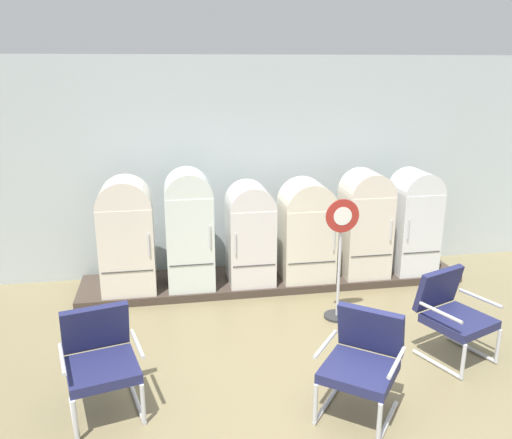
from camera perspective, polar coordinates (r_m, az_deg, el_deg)
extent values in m
cube|color=olive|center=(5.05, 9.25, -20.55)|extent=(12.00, 10.00, 0.05)
cube|color=silver|center=(7.71, 0.95, 5.78)|extent=(11.76, 0.12, 3.13)
cube|color=#47443F|center=(7.58, 1.00, 14.84)|extent=(11.76, 0.07, 0.06)
cube|color=#42362D|center=(7.56, 1.81, -6.46)|extent=(5.34, 0.95, 0.11)
cube|color=silver|center=(7.09, -13.76, -3.01)|extent=(0.69, 0.62, 1.17)
cylinder|color=silver|center=(6.92, -14.09, 1.54)|extent=(0.69, 0.61, 0.69)
cube|color=#383838|center=(6.87, -13.79, -5.52)|extent=(0.64, 0.01, 0.01)
cylinder|color=silver|center=(6.72, -11.56, -2.69)|extent=(0.02, 0.02, 0.28)
cube|color=silver|center=(7.07, -7.23, -2.22)|extent=(0.61, 0.66, 1.28)
cylinder|color=silver|center=(6.90, -7.42, 2.80)|extent=(0.61, 0.64, 0.61)
cube|color=#383838|center=(6.84, -7.01, -4.93)|extent=(0.57, 0.01, 0.01)
cylinder|color=silver|center=(6.72, -5.01, -1.81)|extent=(0.02, 0.02, 0.28)
cube|color=silver|center=(7.19, -0.65, -2.64)|extent=(0.61, 0.66, 1.07)
cylinder|color=silver|center=(7.03, -0.66, 1.48)|extent=(0.61, 0.65, 0.61)
cube|color=#383838|center=(6.95, -0.19, -5.04)|extent=(0.56, 0.01, 0.01)
cylinder|color=silver|center=(6.79, -2.23, -2.68)|extent=(0.02, 0.02, 0.28)
cube|color=silver|center=(7.36, 5.45, -2.41)|extent=(0.71, 0.66, 1.03)
cylinder|color=silver|center=(7.20, 5.56, 1.48)|extent=(0.71, 0.65, 0.71)
cube|color=#383838|center=(7.12, 6.11, -4.69)|extent=(0.65, 0.01, 0.01)
cylinder|color=silver|center=(7.09, 8.50, -2.21)|extent=(0.02, 0.02, 0.28)
cube|color=silver|center=(7.57, 11.67, -1.56)|extent=(0.63, 0.60, 1.18)
cylinder|color=silver|center=(7.41, 11.93, 2.78)|extent=(0.63, 0.59, 0.63)
cube|color=#383838|center=(7.37, 12.43, -3.86)|extent=(0.58, 0.01, 0.01)
cylinder|color=silver|center=(7.35, 14.49, -1.15)|extent=(0.02, 0.02, 0.28)
cube|color=white|center=(7.87, 16.67, -1.21)|extent=(0.59, 0.61, 1.19)
cylinder|color=white|center=(7.71, 17.03, 2.98)|extent=(0.59, 0.60, 0.59)
cube|color=#383838|center=(7.67, 17.56, -3.42)|extent=(0.54, 0.01, 0.01)
cylinder|color=silver|center=(7.45, 16.24, -1.01)|extent=(0.02, 0.02, 0.28)
cylinder|color=silver|center=(5.17, -19.17, -19.75)|extent=(0.19, 0.62, 0.04)
cylinder|color=silver|center=(4.83, -19.05, -19.94)|extent=(0.05, 0.05, 0.37)
cylinder|color=silver|center=(5.22, -12.76, -18.84)|extent=(0.19, 0.62, 0.04)
cylinder|color=silver|center=(4.87, -12.18, -18.96)|extent=(0.05, 0.05, 0.37)
cube|color=navy|center=(4.96, -16.33, -15.40)|extent=(0.71, 0.69, 0.09)
cube|color=navy|center=(5.09, -17.05, -11.16)|extent=(0.62, 0.30, 0.45)
cylinder|color=silver|center=(4.85, -20.31, -14.02)|extent=(0.16, 0.51, 0.04)
cylinder|color=silver|center=(4.90, -12.76, -13.01)|extent=(0.16, 0.51, 0.04)
cylinder|color=silver|center=(5.94, 19.08, -14.64)|extent=(0.27, 0.60, 0.04)
cylinder|color=silver|center=(5.70, 21.59, -14.16)|extent=(0.05, 0.05, 0.37)
cylinder|color=silver|center=(6.34, 22.36, -12.92)|extent=(0.27, 0.60, 0.04)
cylinder|color=silver|center=(6.11, 24.80, -12.37)|extent=(0.05, 0.05, 0.37)
cube|color=navy|center=(5.94, 21.19, -10.27)|extent=(0.77, 0.75, 0.09)
cube|color=navy|center=(5.99, 19.21, -7.03)|extent=(0.61, 0.37, 0.45)
cylinder|color=silver|center=(5.63, 19.41, -9.50)|extent=(0.23, 0.49, 0.04)
cylinder|color=silver|center=(6.11, 23.19, -7.86)|extent=(0.23, 0.49, 0.04)
cylinder|color=silver|center=(5.13, 7.70, -19.18)|extent=(0.42, 0.52, 0.04)
cylinder|color=silver|center=(4.80, 6.47, -19.24)|extent=(0.06, 0.06, 0.37)
cylinder|color=silver|center=(5.01, 14.05, -20.58)|extent=(0.42, 0.52, 0.04)
cylinder|color=silver|center=(4.67, 13.24, -20.78)|extent=(0.06, 0.06, 0.37)
cube|color=navy|center=(4.83, 11.10, -15.91)|extent=(0.82, 0.82, 0.09)
cube|color=navy|center=(4.95, 12.33, -11.62)|extent=(0.57, 0.49, 0.45)
cylinder|color=silver|center=(4.82, 7.55, -13.25)|extent=(0.35, 0.42, 0.04)
cylinder|color=silver|center=(4.67, 15.04, -14.75)|extent=(0.35, 0.42, 0.04)
cylinder|color=#2D2D30|center=(6.66, 8.77, -10.32)|extent=(0.32, 0.32, 0.03)
cylinder|color=silver|center=(6.40, 9.02, -5.07)|extent=(0.04, 0.04, 1.28)
cylinder|color=#A02820|center=(6.17, 9.37, 0.39)|extent=(0.40, 0.02, 0.40)
cylinder|color=white|center=(6.16, 9.41, 0.36)|extent=(0.22, 0.00, 0.22)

